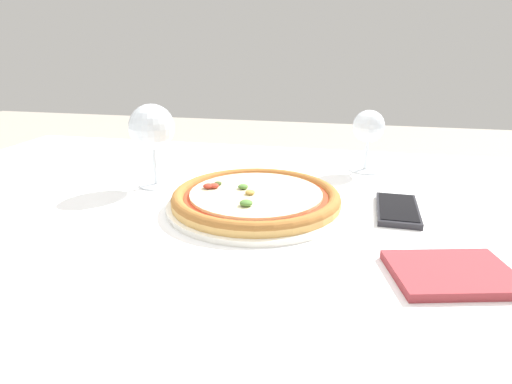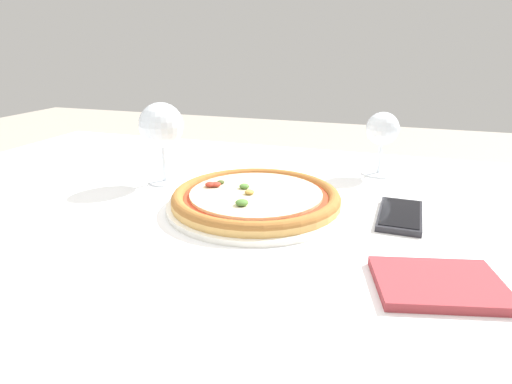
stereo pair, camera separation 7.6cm
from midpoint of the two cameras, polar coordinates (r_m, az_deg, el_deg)
The scene contains 6 objects.
dining_table at distance 0.82m, azimuth -10.00°, elevation -7.50°, with size 1.35×0.97×0.74m.
pizza_plate at distance 0.76m, azimuth -2.86°, elevation -0.95°, with size 0.32×0.32×0.04m.
wine_glass_far_left at distance 0.89m, azimuth -16.14°, elevation 8.10°, with size 0.09×0.09×0.17m.
wine_glass_far_right at distance 0.99m, azimuth 12.64°, elevation 8.20°, with size 0.07×0.07×0.14m.
cell_phone at distance 0.78m, azimuth 15.73°, elevation -2.30°, with size 0.07×0.15×0.01m.
napkin_folded at distance 0.59m, azimuth 21.31°, elevation -10.16°, with size 0.17×0.14×0.01m.
Camera 1 is at (0.25, -0.69, 1.03)m, focal length 30.00 mm.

